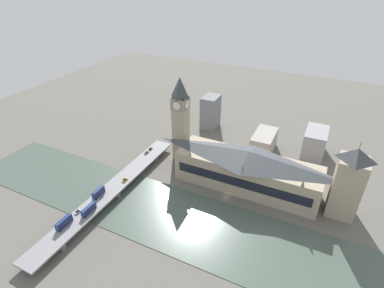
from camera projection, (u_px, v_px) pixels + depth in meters
ground_plane at (226, 197)px, 203.55m from camera, size 600.00×600.00×0.00m
river_water at (207, 229)px, 178.27m from camera, size 53.28×360.00×0.30m
parliament_hall at (247, 169)px, 206.49m from camera, size 28.87×98.40×28.86m
clock_tower at (181, 117)px, 227.59m from camera, size 11.63×11.63×67.43m
victoria_tower at (348, 183)px, 178.63m from camera, size 16.29×16.29×51.53m
road_bridge at (112, 190)px, 202.54m from camera, size 138.55×13.87×5.68m
double_decker_bus_lead at (98, 192)px, 194.48m from camera, size 10.05×2.49×4.99m
double_decker_bus_mid at (64, 222)px, 171.80m from camera, size 11.06×2.55×5.01m
double_decker_bus_rear at (89, 209)px, 181.21m from camera, size 10.80×2.56×4.60m
car_northbound_lead at (146, 153)px, 239.72m from camera, size 4.67×1.81×1.38m
car_northbound_mid at (78, 212)px, 181.99m from camera, size 4.16×1.83×1.51m
car_northbound_tail at (125, 180)px, 208.99m from camera, size 4.70×1.90×1.49m
car_southbound_lead at (150, 149)px, 244.74m from camera, size 3.90×1.76×1.38m
city_block_west at (264, 142)px, 249.40m from camera, size 31.54×16.35×16.90m
city_block_center at (210, 112)px, 283.38m from camera, size 18.89×14.01×31.62m
city_block_east at (315, 142)px, 244.80m from camera, size 28.74×16.73×21.57m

